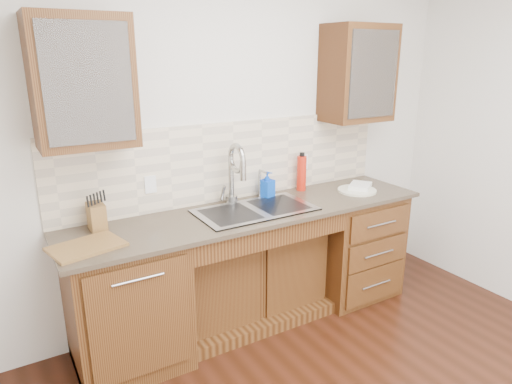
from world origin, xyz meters
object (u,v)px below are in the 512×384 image
water_bottle (302,173)px  knife_block (97,217)px  plate (357,190)px  soap_bottle (267,185)px  cutting_board (86,247)px

water_bottle → knife_block: (-1.62, -0.04, -0.06)m
knife_block → plate: bearing=-6.9°
soap_bottle → water_bottle: (0.34, 0.02, 0.04)m
water_bottle → cutting_board: size_ratio=0.72×
plate → knife_block: bearing=173.7°
soap_bottle → water_bottle: size_ratio=0.73×
water_bottle → plate: size_ratio=0.91×
knife_block → cutting_board: (-0.12, -0.26, -0.08)m
cutting_board → knife_block: bearing=65.1°
water_bottle → knife_block: 1.62m
plate → soap_bottle: bearing=161.2°
plate → cutting_board: bearing=-178.8°
soap_bottle → plate: (0.71, -0.24, -0.09)m
soap_bottle → cutting_board: 1.43m
water_bottle → cutting_board: 1.78m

